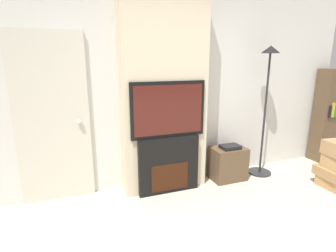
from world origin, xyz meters
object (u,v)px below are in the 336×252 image
object	(u,v)px
television	(168,110)
bookshelf	(328,116)
floor_lamp	(267,94)
fireplace	(168,165)
media_stand	(228,163)

from	to	relation	value
television	bookshelf	xyz separation A→B (m)	(2.92, 0.15, -0.32)
floor_lamp	television	bearing A→B (deg)	-178.45
floor_lamp	bookshelf	bearing A→B (deg)	4.56
floor_lamp	bookshelf	size ratio (longest dim) A/B	1.21
fireplace	floor_lamp	world-z (taller)	floor_lamp
television	floor_lamp	size ratio (longest dim) A/B	0.51
television	fireplace	bearing A→B (deg)	90.00
floor_lamp	bookshelf	distance (m)	1.48
bookshelf	floor_lamp	bearing A→B (deg)	-175.44
bookshelf	media_stand	bearing A→B (deg)	-176.90
television	floor_lamp	distance (m)	1.51
television	bookshelf	distance (m)	2.94
television	floor_lamp	world-z (taller)	floor_lamp
television	media_stand	distance (m)	1.26
fireplace	television	xyz separation A→B (m)	(0.00, -0.00, 0.72)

